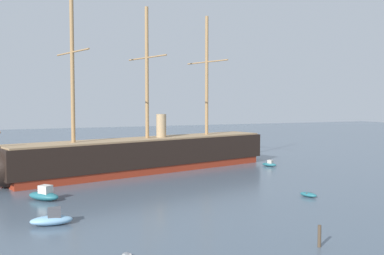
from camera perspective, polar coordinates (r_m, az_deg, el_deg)
The scene contains 6 objects.
tall_ship at distance 82.07m, azimuth -5.75°, elevation -3.39°, with size 61.20×20.79×29.95m.
motorboat_mid_left at distance 49.40m, azimuth -17.53°, elevation -11.14°, with size 4.46×2.25×1.80m.
dinghy_mid_right at distance 62.66m, azimuth 14.71°, elevation -8.32°, with size 1.78×2.79×0.61m.
motorboat_alongside_bow at distance 61.61m, azimuth -18.45°, elevation -8.21°, with size 4.57×4.93×2.00m.
motorboat_far_right at distance 89.90m, azimuth 9.91°, elevation -4.64°, with size 2.54×3.32×1.29m.
mooring_piling_nearest at distance 41.92m, azimuth 16.02°, elevation -13.24°, with size 0.31×0.31×1.96m, color #4C3D2D.
Camera 1 is at (-21.96, -21.83, 12.84)m, focal length 41.59 mm.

